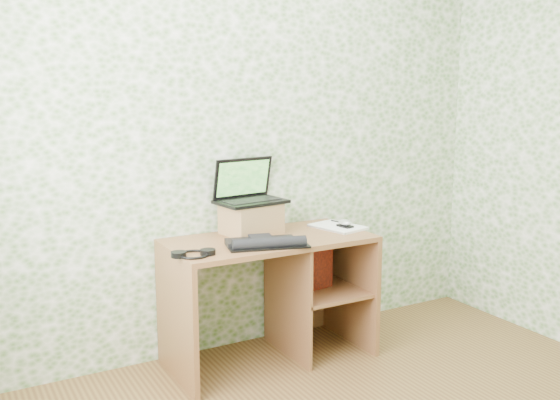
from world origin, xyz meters
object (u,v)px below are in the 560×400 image
riser (251,219)px  keyboard (265,242)px  laptop (248,192)px  notepad (338,227)px  desk (279,279)px

riser → keyboard: riser is taller
laptop → notepad: laptop is taller
desk → laptop: laptop is taller
keyboard → riser: bearing=92.5°
keyboard → notepad: (0.61, 0.18, -0.01)m
desk → riser: size_ratio=3.85×
laptop → riser: bearing=-97.6°
riser → laptop: laptop is taller
desk → riser: bearing=136.9°
desk → keyboard: bearing=-135.4°
desk → laptop: (-0.12, 0.16, 0.52)m
desk → laptop: size_ratio=2.81×
desk → riser: riser is taller
riser → notepad: 0.57m
riser → laptop: bearing=90.0°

